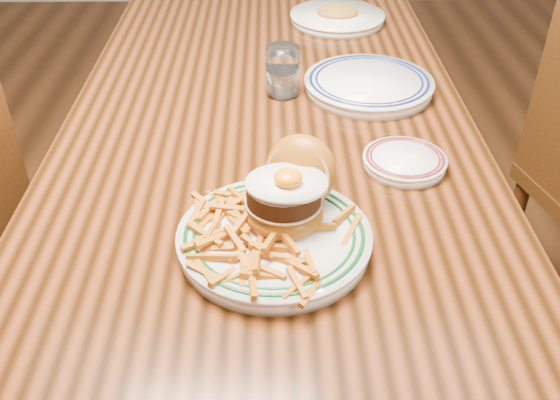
{
  "coord_description": "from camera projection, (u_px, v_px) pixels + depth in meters",
  "views": [
    {
      "loc": [
        0.01,
        -1.16,
        1.38
      ],
      "look_at": [
        0.02,
        -0.42,
        0.84
      ],
      "focal_mm": 40.0,
      "sensor_mm": 36.0,
      "label": 1
    }
  ],
  "objects": [
    {
      "name": "water_glass",
      "position": [
        283.0,
        74.0,
        1.37
      ],
      "size": [
        0.07,
        0.07,
        0.11
      ],
      "color": "white",
      "rests_on": "table"
    },
    {
      "name": "side_plate",
      "position": [
        405.0,
        161.0,
        1.14
      ],
      "size": [
        0.15,
        0.16,
        0.02
      ],
      "rotation": [
        0.0,
        0.0,
        -0.13
      ],
      "color": "white",
      "rests_on": "table"
    },
    {
      "name": "main_plate",
      "position": [
        279.0,
        221.0,
        0.96
      ],
      "size": [
        0.3,
        0.32,
        0.14
      ],
      "rotation": [
        0.0,
        0.0,
        -0.42
      ],
      "color": "white",
      "rests_on": "table"
    },
    {
      "name": "rear_plate",
      "position": [
        369.0,
        84.0,
        1.39
      ],
      "size": [
        0.29,
        0.29,
        0.03
      ],
      "rotation": [
        0.0,
        0.0,
        -0.13
      ],
      "color": "white",
      "rests_on": "table"
    },
    {
      "name": "far_plate",
      "position": [
        337.0,
        17.0,
        1.74
      ],
      "size": [
        0.26,
        0.26,
        0.05
      ],
      "rotation": [
        0.0,
        0.0,
        0.26
      ],
      "color": "white",
      "rests_on": "table"
    },
    {
      "name": "floor",
      "position": [
        272.0,
        352.0,
        1.75
      ],
      "size": [
        6.0,
        6.0,
        0.0
      ],
      "primitive_type": "plane",
      "color": "black",
      "rests_on": "ground"
    },
    {
      "name": "table",
      "position": [
        269.0,
        152.0,
        1.36
      ],
      "size": [
        0.85,
        1.6,
        0.75
      ],
      "color": "black",
      "rests_on": "floor"
    }
  ]
}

